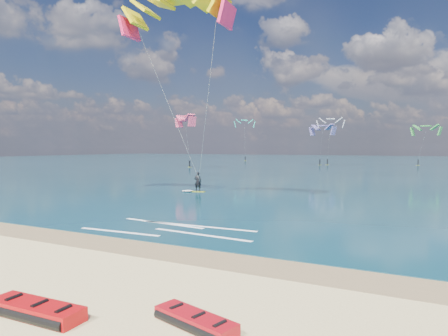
{
  "coord_description": "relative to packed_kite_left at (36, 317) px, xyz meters",
  "views": [
    {
      "loc": [
        13.56,
        -10.58,
        4.37
      ],
      "look_at": [
        4.15,
        8.0,
        3.28
      ],
      "focal_mm": 32.0,
      "sensor_mm": 36.0,
      "label": 1
    }
  ],
  "objects": [
    {
      "name": "ground",
      "position": [
        -4.69,
        43.8,
        0.0
      ],
      "size": [
        320.0,
        320.0,
        0.0
      ],
      "primitive_type": "plane",
      "color": "tan",
      "rests_on": "ground"
    },
    {
      "name": "sea",
      "position": [
        -4.69,
        107.8,
        0.02
      ],
      "size": [
        320.0,
        200.0,
        0.04
      ],
      "primitive_type": "cube",
      "color": "#0A323B",
      "rests_on": "ground"
    },
    {
      "name": "kitesurfer_main",
      "position": [
        -9.62,
        22.66,
        9.09
      ],
      "size": [
        10.29,
        8.79,
        17.71
      ],
      "rotation": [
        0.0,
        0.0,
        0.09
      ],
      "color": "#D2E51A",
      "rests_on": "sea"
    },
    {
      "name": "packed_kite_mid",
      "position": [
        3.96,
        1.37,
        0.0
      ],
      "size": [
        2.66,
        1.6,
        0.36
      ],
      "primitive_type": null,
      "rotation": [
        0.0,
        0.0,
        -0.26
      ],
      "color": "#AF0C15",
      "rests_on": "ground"
    },
    {
      "name": "shoreline_foam",
      "position": [
        -3.03,
        10.76,
        0.04
      ],
      "size": [
        9.34,
        3.6,
        0.01
      ],
      "color": "white",
      "rests_on": "ground"
    },
    {
      "name": "wet_sand_strip",
      "position": [
        -4.69,
        6.8,
        0.0
      ],
      "size": [
        320.0,
        2.4,
        0.01
      ],
      "primitive_type": "cube",
      "color": "brown",
      "rests_on": "ground"
    },
    {
      "name": "packed_kite_left",
      "position": [
        0.0,
        0.0,
        0.0
      ],
      "size": [
        3.01,
        1.25,
        0.42
      ],
      "primitive_type": null,
      "rotation": [
        0.0,
        0.0,
        0.03
      ],
      "color": "#B9090D",
      "rests_on": "ground"
    },
    {
      "name": "distant_kites",
      "position": [
        -5.49,
        86.18,
        5.43
      ],
      "size": [
        74.5,
        45.33,
        12.47
      ],
      "color": "#2C5E37",
      "rests_on": "ground"
    }
  ]
}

